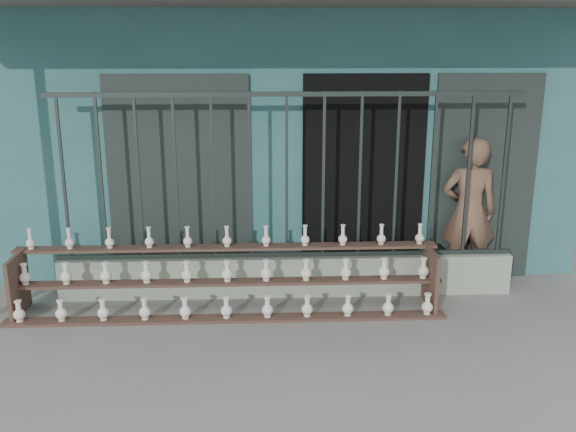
{
  "coord_description": "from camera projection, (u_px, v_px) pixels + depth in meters",
  "views": [
    {
      "loc": [
        -0.28,
        -5.38,
        2.81
      ],
      "look_at": [
        0.0,
        1.0,
        1.0
      ],
      "focal_mm": 40.0,
      "sensor_mm": 36.0,
      "label": 1
    }
  ],
  "objects": [
    {
      "name": "elderly_woman",
      "position": [
        469.0,
        212.0,
        7.32
      ],
      "size": [
        0.65,
        0.45,
        1.72
      ],
      "primitive_type": "imported",
      "rotation": [
        0.0,
        0.0,
        3.08
      ],
      "color": "brown",
      "rests_on": "ground"
    },
    {
      "name": "workshop_building",
      "position": [
        279.0,
        117.0,
        9.57
      ],
      "size": [
        7.4,
        6.6,
        3.21
      ],
      "color": "#306666",
      "rests_on": "ground"
    },
    {
      "name": "parapet_wall",
      "position": [
        287.0,
        276.0,
        7.14
      ],
      "size": [
        5.0,
        0.2,
        0.45
      ],
      "primitive_type": "cube",
      "color": "#97A890",
      "rests_on": "ground"
    },
    {
      "name": "shelf_rack",
      "position": [
        227.0,
        279.0,
        6.67
      ],
      "size": [
        4.5,
        0.68,
        0.85
      ],
      "color": "brown",
      "rests_on": "ground"
    },
    {
      "name": "ground",
      "position": [
        293.0,
        349.0,
        5.95
      ],
      "size": [
        60.0,
        60.0,
        0.0
      ],
      "primitive_type": "plane",
      "color": "slate"
    },
    {
      "name": "security_fence",
      "position": [
        287.0,
        177.0,
        6.83
      ],
      "size": [
        5.0,
        0.04,
        1.8
      ],
      "color": "#283330",
      "rests_on": "parapet_wall"
    }
  ]
}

